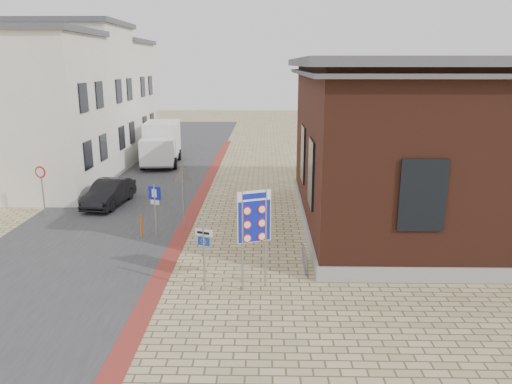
% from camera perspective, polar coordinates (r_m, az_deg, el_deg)
% --- Properties ---
extents(ground, '(120.00, 120.00, 0.00)m').
position_cam_1_polar(ground, '(14.99, -4.17, -11.64)').
color(ground, tan).
rests_on(ground, ground).
extents(road_strip, '(7.00, 60.00, 0.02)m').
position_cam_1_polar(road_strip, '(29.95, -12.11, 1.43)').
color(road_strip, '#38383A').
rests_on(road_strip, ground).
extents(curb_strip, '(0.60, 40.00, 0.02)m').
position_cam_1_polar(curb_strip, '(24.54, -6.73, -1.19)').
color(curb_strip, maroon).
rests_on(curb_strip, ground).
extents(brick_building, '(13.00, 13.00, 6.80)m').
position_cam_1_polar(brick_building, '(22.02, 21.56, 5.34)').
color(brick_building, gray).
rests_on(brick_building, ground).
extents(townhouse_near, '(7.40, 6.40, 8.30)m').
position_cam_1_polar(townhouse_near, '(28.34, -24.95, 8.22)').
color(townhouse_near, silver).
rests_on(townhouse_near, ground).
extents(townhouse_mid, '(7.40, 6.40, 9.10)m').
position_cam_1_polar(townhouse_mid, '(33.80, -20.62, 10.11)').
color(townhouse_mid, silver).
rests_on(townhouse_mid, ground).
extents(townhouse_far, '(7.40, 6.40, 8.30)m').
position_cam_1_polar(townhouse_far, '(39.46, -17.39, 10.28)').
color(townhouse_far, silver).
rests_on(townhouse_far, ground).
extents(bike_rack, '(0.08, 1.80, 0.60)m').
position_cam_1_polar(bike_rack, '(16.89, 5.57, -7.61)').
color(bike_rack, slate).
rests_on(bike_rack, ground).
extents(sedan, '(1.73, 3.86, 1.23)m').
position_cam_1_polar(sedan, '(24.79, -16.45, -0.10)').
color(sedan, black).
rests_on(sedan, ground).
extents(box_truck, '(2.60, 5.47, 2.78)m').
position_cam_1_polar(box_truck, '(34.05, -10.78, 5.49)').
color(box_truck, slate).
rests_on(box_truck, ground).
extents(border_sign, '(0.98, 0.43, 3.05)m').
position_cam_1_polar(border_sign, '(14.59, -0.22, -3.06)').
color(border_sign, gray).
rests_on(border_sign, ground).
extents(essen_sign, '(0.52, 0.25, 2.05)m').
position_cam_1_polar(essen_sign, '(14.79, -5.96, -6.47)').
color(essen_sign, gray).
rests_on(essen_sign, ground).
extents(parking_sign, '(0.48, 0.21, 2.25)m').
position_cam_1_polar(parking_sign, '(19.00, -11.46, -1.34)').
color(parking_sign, gray).
rests_on(parking_sign, ground).
extents(yield_sign, '(0.87, 0.45, 2.64)m').
position_cam_1_polar(yield_sign, '(20.21, -8.40, 1.24)').
color(yield_sign, gray).
rests_on(yield_sign, ground).
extents(speed_sign, '(0.52, 0.17, 2.27)m').
position_cam_1_polar(speed_sign, '(23.84, -23.28, 0.95)').
color(speed_sign, gray).
rests_on(speed_sign, ground).
extents(bollard, '(0.10, 0.10, 0.91)m').
position_cam_1_polar(bollard, '(19.99, -12.95, -3.80)').
color(bollard, orange).
rests_on(bollard, ground).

